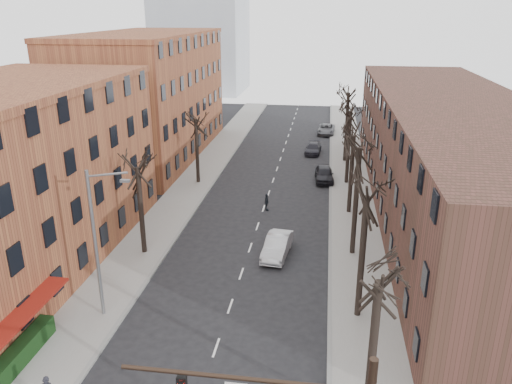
% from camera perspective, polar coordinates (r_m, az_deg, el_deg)
% --- Properties ---
extents(sidewalk_left, '(4.00, 90.00, 0.15)m').
position_cam_1_polar(sidewalk_left, '(53.12, -6.75, 1.47)').
color(sidewalk_left, gray).
rests_on(sidewalk_left, ground).
extents(sidewalk_right, '(4.00, 90.00, 0.15)m').
position_cam_1_polar(sidewalk_right, '(51.52, 10.73, 0.65)').
color(sidewalk_right, gray).
rests_on(sidewalk_right, ground).
extents(building_left_near, '(12.00, 26.00, 12.00)m').
position_cam_1_polar(building_left_near, '(37.27, -27.12, 0.74)').
color(building_left_near, brown).
rests_on(building_left_near, ground).
extents(building_left_far, '(12.00, 28.00, 14.00)m').
position_cam_1_polar(building_left_far, '(62.18, -12.18, 10.50)').
color(building_left_far, brown).
rests_on(building_left_far, ground).
extents(building_right, '(12.00, 50.00, 10.00)m').
position_cam_1_polar(building_right, '(46.47, 21.26, 3.84)').
color(building_right, '#4F2C24').
rests_on(building_right, ground).
extents(awning_left, '(1.20, 7.00, 0.15)m').
position_cam_1_polar(awning_left, '(29.78, -24.27, -16.68)').
color(awning_left, maroon).
rests_on(awning_left, ground).
extents(hedge, '(0.80, 6.00, 1.00)m').
position_cam_1_polar(hedge, '(28.81, -25.69, -16.70)').
color(hedge, '#163512').
rests_on(hedge, sidewalk_left).
extents(tree_right_b, '(5.20, 5.20, 10.80)m').
position_cam_1_polar(tree_right_b, '(30.81, 11.48, -13.76)').
color(tree_right_b, black).
rests_on(tree_right_b, ground).
extents(tree_right_c, '(5.20, 5.20, 11.60)m').
position_cam_1_polar(tree_right_c, '(37.72, 10.91, -6.99)').
color(tree_right_c, black).
rests_on(tree_right_c, ground).
extents(tree_right_d, '(5.20, 5.20, 10.00)m').
position_cam_1_polar(tree_right_d, '(44.99, 10.53, -2.36)').
color(tree_right_d, black).
rests_on(tree_right_d, ground).
extents(tree_right_e, '(5.20, 5.20, 10.80)m').
position_cam_1_polar(tree_right_e, '(52.47, 10.25, 0.96)').
color(tree_right_e, black).
rests_on(tree_right_e, ground).
extents(tree_right_f, '(5.20, 5.20, 11.60)m').
position_cam_1_polar(tree_right_f, '(60.09, 10.05, 3.45)').
color(tree_right_f, black).
rests_on(tree_right_f, ground).
extents(tree_left_a, '(5.20, 5.20, 9.50)m').
position_cam_1_polar(tree_left_a, '(38.09, -12.59, -6.84)').
color(tree_left_a, black).
rests_on(tree_left_a, ground).
extents(tree_left_b, '(5.20, 5.20, 9.50)m').
position_cam_1_polar(tree_left_b, '(52.13, -6.60, 1.03)').
color(tree_left_b, black).
rests_on(tree_left_b, ground).
extents(streetlight, '(2.45, 0.22, 9.03)m').
position_cam_1_polar(streetlight, '(29.16, -17.66, -5.10)').
color(streetlight, slate).
rests_on(streetlight, ground).
extents(silver_sedan, '(2.06, 4.74, 1.52)m').
position_cam_1_polar(silver_sedan, '(36.59, 2.43, -6.17)').
color(silver_sedan, '#AEB0B6').
rests_on(silver_sedan, ground).
extents(parked_car_near, '(2.18, 4.72, 1.56)m').
position_cam_1_polar(parked_car_near, '(52.65, 7.79, 2.07)').
color(parked_car_near, black).
rests_on(parked_car_near, ground).
extents(parked_car_mid, '(2.09, 4.49, 1.27)m').
position_cam_1_polar(parked_car_mid, '(62.76, 6.55, 4.95)').
color(parked_car_mid, black).
rests_on(parked_car_mid, ground).
extents(parked_car_far, '(2.55, 5.10, 1.39)m').
position_cam_1_polar(parked_car_far, '(73.11, 8.02, 7.11)').
color(parked_car_far, '#55575D').
rests_on(parked_car_far, ground).
extents(pedestrian_crossing, '(0.62, 0.99, 1.57)m').
position_cam_1_polar(pedestrian_crossing, '(44.52, 1.22, -1.17)').
color(pedestrian_crossing, black).
rests_on(pedestrian_crossing, ground).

